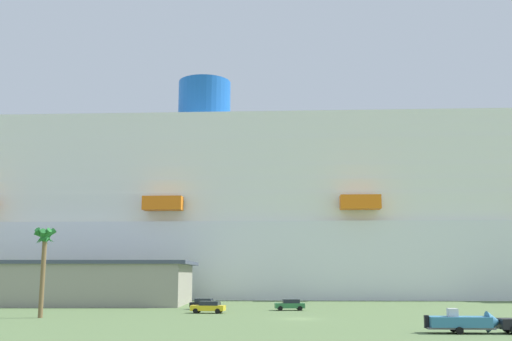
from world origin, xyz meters
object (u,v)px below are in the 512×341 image
object	(u,v)px
small_boat_on_trailer	(466,322)
parked_car_black_coupe	(203,304)
cruise_ship	(351,226)
parked_car_yellow_taxi	(207,307)
parked_car_green_wagon	(288,304)
palm_tree	(43,246)

from	to	relation	value
small_boat_on_trailer	parked_car_black_coupe	bearing A→B (deg)	126.03
cruise_ship	parked_car_yellow_taxi	world-z (taller)	cruise_ship
parked_car_black_coupe	parked_car_yellow_taxi	bearing A→B (deg)	-81.96
cruise_ship	parked_car_black_coupe	world-z (taller)	cruise_ship
cruise_ship	parked_car_green_wagon	xyz separation A→B (m)	(-17.37, -48.68, -15.24)
parked_car_black_coupe	palm_tree	bearing A→B (deg)	-136.43
palm_tree	parked_car_black_coupe	size ratio (longest dim) A/B	2.35
cruise_ship	small_boat_on_trailer	distance (m)	83.81
parked_car_green_wagon	small_boat_on_trailer	bearing A→B (deg)	-67.70
small_boat_on_trailer	palm_tree	bearing A→B (deg)	157.04
small_boat_on_trailer	palm_tree	xyz separation A→B (m)	(-44.55, 18.87, 7.57)
parked_car_yellow_taxi	palm_tree	bearing A→B (deg)	-156.26
cruise_ship	palm_tree	distance (m)	80.01
cruise_ship	parked_car_black_coupe	xyz separation A→B (m)	(-29.89, -46.16, -15.24)
cruise_ship	small_boat_on_trailer	size ratio (longest dim) A/B	36.73
palm_tree	parked_car_black_coupe	xyz separation A→B (m)	(18.22, 17.33, -7.70)
palm_tree	parked_car_green_wagon	xyz separation A→B (m)	(30.74, 14.81, -7.70)
parked_car_green_wagon	palm_tree	bearing A→B (deg)	-154.28
small_boat_on_trailer	parked_car_yellow_taxi	bearing A→B (deg)	132.46
cruise_ship	palm_tree	bearing A→B (deg)	-127.15
palm_tree	parked_car_yellow_taxi	size ratio (longest dim) A/B	2.27
small_boat_on_trailer	cruise_ship	bearing A→B (deg)	87.53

